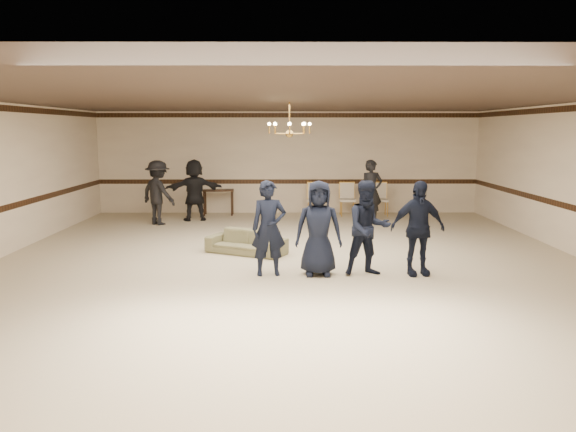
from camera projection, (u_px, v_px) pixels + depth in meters
name	position (u px, v px, depth m)	size (l,w,h in m)	color
room	(290.00, 184.00, 10.83)	(12.01, 14.01, 3.21)	#B8A78D
chair_rail	(288.00, 182.00, 17.82)	(12.00, 0.02, 0.14)	#331D0F
crown_molding	(288.00, 115.00, 17.50)	(12.00, 0.02, 0.14)	#331D0F
chandelier	(289.00, 118.00, 11.62)	(0.94, 0.94, 0.89)	#B38639
boy_a	(269.00, 228.00, 10.14)	(0.63, 0.41, 1.73)	black
boy_b	(318.00, 228.00, 10.15)	(0.85, 0.55, 1.73)	black
boy_c	(368.00, 228.00, 10.15)	(0.84, 0.66, 1.73)	black
boy_d	(418.00, 228.00, 10.16)	(1.02, 0.42, 1.73)	black
settee	(246.00, 242.00, 12.01)	(1.71, 0.67, 0.50)	#646142
adult_left	(158.00, 193.00, 15.60)	(1.16, 0.67, 1.79)	black
adult_mid	(194.00, 190.00, 16.30)	(1.66, 0.53, 1.79)	black
adult_right	(371.00, 191.00, 15.93)	(0.65, 0.43, 1.79)	black
banquet_chair_left	(315.00, 200.00, 17.22)	(0.49, 0.49, 1.01)	beige
banquet_chair_mid	(348.00, 200.00, 17.23)	(0.49, 0.49, 1.01)	beige
banquet_chair_right	(380.00, 200.00, 17.23)	(0.49, 0.49, 1.01)	beige
console_table	(219.00, 202.00, 17.42)	(0.96, 0.40, 0.80)	black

